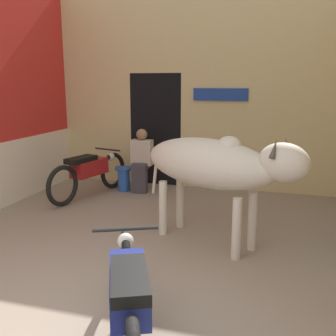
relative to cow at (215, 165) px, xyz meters
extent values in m
cube|color=#D1BC84|center=(-0.84, 2.78, 1.97)|extent=(5.53, 0.18, 1.62)
cube|color=#D1BC84|center=(-2.88, 2.78, 0.06)|extent=(1.44, 0.18, 2.20)
cube|color=#D1BC84|center=(0.40, 2.78, 0.06)|extent=(3.05, 0.18, 2.20)
cube|color=black|center=(-1.64, 3.14, 0.06)|extent=(1.04, 0.90, 2.20)
cube|color=navy|center=(-0.36, 2.67, 0.77)|extent=(1.02, 0.03, 0.23)
ellipsoid|color=beige|center=(-0.12, 0.06, 0.01)|extent=(1.96, 1.40, 0.62)
ellipsoid|color=beige|center=(0.18, -0.08, 0.26)|extent=(0.38, 0.36, 0.23)
cylinder|color=beige|center=(0.66, -0.31, 0.05)|extent=(0.50, 0.44, 0.41)
ellipsoid|color=beige|center=(0.80, -0.38, 0.15)|extent=(0.68, 0.58, 0.43)
cylinder|color=beige|center=(-0.92, 0.44, -0.23)|extent=(0.14, 0.10, 0.67)
cylinder|color=beige|center=(0.48, -0.03, -0.67)|extent=(0.11, 0.11, 0.74)
cylinder|color=beige|center=(0.33, -0.36, -0.67)|extent=(0.11, 0.11, 0.74)
cylinder|color=beige|center=(-0.56, 0.47, -0.67)|extent=(0.11, 0.11, 0.74)
cylinder|color=beige|center=(-0.72, 0.14, -0.67)|extent=(0.11, 0.11, 0.74)
cone|color=#473D33|center=(0.83, -0.23, 0.31)|extent=(0.13, 0.17, 0.22)
cone|color=#473D33|center=(0.70, -0.50, 0.31)|extent=(0.13, 0.17, 0.22)
torus|color=black|center=(-0.57, -1.53, -0.70)|extent=(0.35, 0.66, 0.68)
cube|color=navy|center=(-0.29, -2.18, -0.52)|extent=(0.57, 0.82, 0.28)
cube|color=black|center=(-0.20, -2.37, -0.34)|extent=(0.49, 0.67, 0.09)
cylinder|color=black|center=(-0.51, -1.68, -0.27)|extent=(0.54, 0.27, 0.03)
sphere|color=silver|center=(-0.55, -1.59, -0.42)|extent=(0.15, 0.15, 0.15)
torus|color=black|center=(-2.68, 0.87, -0.69)|extent=(0.25, 0.69, 0.70)
torus|color=black|center=(-2.35, 2.16, -0.69)|extent=(0.25, 0.69, 0.70)
cube|color=maroon|center=(-2.51, 1.52, -0.51)|extent=(0.46, 0.78, 0.28)
cube|color=black|center=(-2.56, 1.32, -0.33)|extent=(0.40, 0.63, 0.09)
cylinder|color=black|center=(-2.38, 2.02, -0.26)|extent=(0.57, 0.18, 0.03)
sphere|color=silver|center=(-2.36, 2.11, -0.41)|extent=(0.15, 0.15, 0.15)
cube|color=#3D3842|center=(-1.73, 1.97, -0.81)|extent=(0.28, 0.14, 0.46)
cube|color=#3D3842|center=(-1.73, 2.06, -0.53)|extent=(0.28, 0.32, 0.11)
cube|color=beige|center=(-1.73, 2.13, -0.30)|extent=(0.39, 0.20, 0.47)
sphere|color=#937051|center=(-1.73, 2.13, 0.04)|extent=(0.20, 0.20, 0.20)
cylinder|color=#2856B2|center=(-2.07, 2.03, -0.83)|extent=(0.22, 0.22, 0.42)
cylinder|color=#2856B2|center=(-2.07, 2.03, -0.60)|extent=(0.32, 0.32, 0.04)
camera|label=1|loc=(0.75, -4.70, 1.01)|focal=42.00mm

